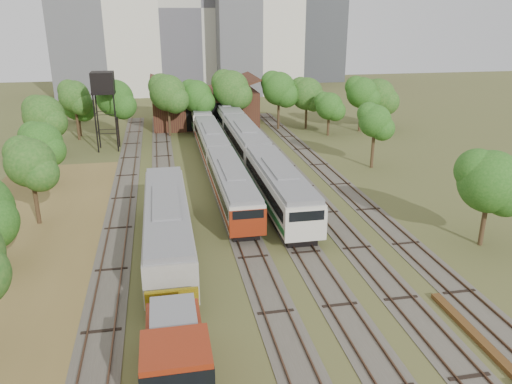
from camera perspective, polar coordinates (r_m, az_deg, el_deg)
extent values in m
plane|color=#475123|center=(28.46, 7.89, -16.56)|extent=(240.00, 240.00, 0.00)
cube|color=brown|center=(35.42, -26.36, -10.75)|extent=(14.00, 60.00, 0.04)
cube|color=#4C473D|center=(49.65, -14.94, -0.69)|extent=(2.60, 80.00, 0.06)
cube|color=#472D1E|center=(49.69, -15.77, -0.65)|extent=(0.08, 80.00, 0.14)
cube|color=#472D1E|center=(49.57, -14.12, -0.54)|extent=(0.08, 80.00, 0.14)
cube|color=#4C473D|center=(49.49, -10.33, -0.40)|extent=(2.60, 80.00, 0.06)
cube|color=#472D1E|center=(49.47, -11.16, -0.35)|extent=(0.08, 80.00, 0.14)
cube|color=#472D1E|center=(49.47, -9.50, -0.25)|extent=(0.08, 80.00, 0.14)
cube|color=#4C473D|center=(49.86, -3.43, 0.05)|extent=(2.60, 80.00, 0.06)
cube|color=#472D1E|center=(49.74, -4.25, 0.09)|extent=(0.08, 80.00, 0.14)
cube|color=#472D1E|center=(49.92, -2.61, 0.20)|extent=(0.08, 80.00, 0.14)
cube|color=#4C473D|center=(50.49, 1.07, 0.34)|extent=(2.60, 80.00, 0.06)
cube|color=#472D1E|center=(50.33, 0.27, 0.38)|extent=(0.08, 80.00, 0.14)
cube|color=#472D1E|center=(50.61, 1.87, 0.48)|extent=(0.08, 80.00, 0.14)
cube|color=#4C473D|center=(51.44, 5.44, 0.62)|extent=(2.60, 80.00, 0.06)
cube|color=#472D1E|center=(51.22, 4.67, 0.66)|extent=(0.08, 80.00, 0.14)
cube|color=#472D1E|center=(51.61, 6.20, 0.76)|extent=(0.08, 80.00, 0.14)
cube|color=#4C473D|center=(52.66, 9.62, 0.88)|extent=(2.60, 80.00, 0.06)
cube|color=#472D1E|center=(52.40, 8.89, 0.93)|extent=(0.08, 80.00, 0.14)
cube|color=#472D1E|center=(52.89, 10.35, 1.02)|extent=(0.08, 80.00, 0.14)
cube|color=black|center=(45.99, -2.76, -1.18)|extent=(2.14, 15.64, 0.78)
cube|color=beige|center=(45.45, -2.80, 0.71)|extent=(2.82, 17.00, 2.43)
cube|color=black|center=(45.35, -2.80, 1.06)|extent=(2.88, 15.64, 0.83)
cube|color=slate|center=(45.02, -2.82, 2.38)|extent=(2.59, 16.66, 0.35)
cube|color=maroon|center=(45.67, -2.78, -0.10)|extent=(2.88, 16.66, 0.44)
cube|color=maroon|center=(37.70, -0.92, -3.56)|extent=(2.86, 0.25, 2.19)
cube|color=black|center=(62.54, -5.11, 4.43)|extent=(2.14, 15.64, 0.78)
cube|color=beige|center=(62.14, -5.15, 5.85)|extent=(2.82, 17.00, 2.43)
cube|color=black|center=(62.07, -5.16, 6.11)|extent=(2.88, 15.64, 0.83)
cube|color=slate|center=(61.83, -5.19, 7.10)|extent=(2.59, 16.66, 0.35)
cube|color=maroon|center=(62.31, -5.13, 5.25)|extent=(2.88, 16.66, 0.44)
cube|color=black|center=(45.01, 2.62, -1.60)|extent=(2.39, 15.64, 0.87)
cube|color=beige|center=(44.39, 2.66, 0.56)|extent=(3.14, 17.00, 2.71)
cube|color=black|center=(44.29, 2.66, 0.95)|extent=(3.20, 15.64, 0.92)
cube|color=slate|center=(43.91, 2.69, 2.47)|extent=(2.89, 16.66, 0.39)
cube|color=#186229|center=(44.64, 2.64, -0.36)|extent=(3.20, 16.66, 0.49)
cube|color=beige|center=(36.84, 5.73, -3.87)|extent=(3.18, 0.25, 2.44)
cube|color=black|center=(61.30, -1.19, 4.23)|extent=(2.39, 15.64, 0.87)
cube|color=beige|center=(60.85, -1.21, 5.86)|extent=(3.14, 17.00, 2.71)
cube|color=black|center=(60.77, -1.21, 6.15)|extent=(3.20, 15.64, 0.92)
cube|color=slate|center=(60.50, -1.22, 7.28)|extent=(2.89, 16.66, 0.39)
cube|color=#186229|center=(61.04, -1.20, 5.16)|extent=(3.20, 16.66, 0.49)
cube|color=black|center=(78.12, -3.41, 7.58)|extent=(2.39, 15.64, 0.87)
cube|color=beige|center=(77.77, -3.44, 8.87)|extent=(3.14, 17.00, 2.71)
cube|color=black|center=(77.71, -3.44, 9.10)|extent=(3.20, 15.64, 0.92)
cube|color=slate|center=(77.49, -3.46, 9.99)|extent=(2.89, 16.66, 0.39)
cube|color=#186229|center=(77.91, -3.43, 8.32)|extent=(3.20, 16.66, 0.49)
cube|color=black|center=(80.48, -6.53, 7.81)|extent=(2.11, 14.72, 0.77)
cube|color=beige|center=(80.17, -6.58, 8.92)|extent=(2.79, 16.00, 2.40)
cube|color=black|center=(80.12, -6.59, 9.12)|extent=(2.85, 14.72, 0.82)
cube|color=slate|center=(79.93, -6.62, 9.88)|extent=(2.56, 15.68, 0.35)
cube|color=#186229|center=(80.30, -6.56, 8.44)|extent=(2.85, 15.68, 0.43)
cube|color=beige|center=(72.42, -6.05, 7.69)|extent=(2.83, 0.25, 2.16)
cube|color=black|center=(25.83, -9.04, -19.60)|extent=(2.36, 7.20, 0.97)
cube|color=maroon|center=(25.69, -9.28, -16.25)|extent=(2.68, 4.40, 1.61)
cube|color=maroon|center=(22.60, -9.02, -19.94)|extent=(2.90, 2.79, 2.90)
cube|color=black|center=(22.16, -9.12, -18.54)|extent=(2.95, 2.84, 0.97)
cube|color=gold|center=(28.34, -9.53, -12.64)|extent=(2.90, 0.20, 1.93)
cube|color=slate|center=(24.03, -9.44, -13.93)|extent=(2.15, 3.60, 0.21)
cube|color=black|center=(37.78, -9.95, -6.21)|extent=(2.40, 16.56, 0.87)
cube|color=gray|center=(37.04, -10.11, -3.70)|extent=(3.16, 18.00, 2.73)
cube|color=black|center=(36.91, -10.14, -3.24)|extent=(3.22, 16.56, 0.93)
cube|color=slate|center=(36.46, -10.26, -1.45)|extent=(2.91, 17.64, 0.39)
cylinder|color=black|center=(66.50, -17.84, 7.37)|extent=(0.18, 0.18, 7.31)
cylinder|color=black|center=(66.25, -15.71, 7.54)|extent=(0.18, 0.18, 7.31)
cylinder|color=black|center=(68.90, -17.63, 7.80)|extent=(0.18, 0.18, 7.31)
cylinder|color=black|center=(68.66, -15.57, 7.96)|extent=(0.18, 0.18, 7.31)
cube|color=black|center=(66.94, -17.00, 10.81)|extent=(2.88, 2.88, 0.20)
cube|color=black|center=(66.77, -17.12, 11.94)|extent=(2.74, 2.74, 2.47)
cube|color=brown|center=(30.81, 23.85, -14.84)|extent=(0.54, 8.59, 0.28)
cube|color=#3C1B15|center=(81.11, -5.95, 9.62)|extent=(16.00, 11.00, 5.50)
cube|color=#3C1B15|center=(80.35, -8.93, 11.82)|extent=(8.45, 11.55, 2.96)
cube|color=#3C1B15|center=(81.05, -3.15, 12.09)|extent=(8.45, 11.55, 2.96)
cube|color=black|center=(75.87, -5.54, 8.52)|extent=(6.40, 0.15, 4.12)
cylinder|color=#382616|center=(45.45, -23.84, -0.86)|extent=(0.36, 0.36, 4.21)
sphere|color=#1D5316|center=(44.51, -24.41, 3.07)|extent=(4.01, 4.01, 4.01)
cylinder|color=#382616|center=(55.15, -22.96, 2.35)|extent=(0.36, 0.36, 3.60)
sphere|color=#1D5316|center=(54.47, -23.35, 5.14)|extent=(4.25, 4.25, 4.25)
cylinder|color=#382616|center=(66.88, -22.73, 5.42)|extent=(0.36, 0.36, 4.05)
sphere|color=#1D5316|center=(66.27, -23.09, 8.04)|extent=(4.91, 4.91, 4.91)
cylinder|color=#382616|center=(76.94, -19.51, 7.34)|extent=(0.36, 0.36, 3.60)
sphere|color=#1D5316|center=(76.45, -19.75, 9.37)|extent=(4.35, 4.35, 4.35)
cylinder|color=#382616|center=(87.93, -19.87, 8.66)|extent=(0.36, 0.36, 3.41)
sphere|color=#1D5316|center=(87.52, -20.07, 10.35)|extent=(4.78, 4.78, 4.78)
cylinder|color=#382616|center=(74.65, -19.73, 7.41)|extent=(0.36, 0.36, 4.73)
sphere|color=#1D5316|center=(74.04, -20.06, 10.17)|extent=(4.21, 4.21, 4.21)
cylinder|color=#382616|center=(70.57, -15.55, 7.26)|extent=(0.36, 0.36, 4.89)
sphere|color=#1D5316|center=(69.90, -15.84, 10.28)|extent=(4.90, 4.90, 4.90)
cylinder|color=#382616|center=(73.61, -9.89, 8.17)|extent=(0.36, 0.36, 4.89)
sphere|color=#1D5316|center=(72.97, -10.06, 11.08)|extent=(5.13, 5.13, 5.13)
cylinder|color=#382616|center=(75.50, -6.74, 8.36)|extent=(0.36, 0.36, 4.23)
sphere|color=#1D5316|center=(74.94, -6.84, 10.81)|extent=(4.70, 4.70, 4.70)
cylinder|color=#382616|center=(75.90, -2.83, 8.82)|extent=(0.36, 0.36, 4.99)
sphere|color=#1D5316|center=(75.27, -2.88, 11.71)|extent=(5.37, 5.37, 5.37)
cylinder|color=#382616|center=(77.17, 2.58, 8.96)|extent=(0.36, 0.36, 4.86)
sphere|color=#1D5316|center=(76.56, 2.63, 11.72)|extent=(4.99, 4.99, 4.99)
cylinder|color=#382616|center=(77.99, 5.75, 8.74)|extent=(0.36, 0.36, 4.20)
sphere|color=#1D5316|center=(77.44, 5.83, 11.11)|extent=(4.90, 4.90, 4.90)
cylinder|color=#382616|center=(77.26, 11.81, 8.46)|extent=(0.36, 0.36, 4.56)
sphere|color=#1D5316|center=(76.68, 11.99, 11.05)|extent=(4.54, 4.54, 4.54)
cylinder|color=#382616|center=(79.98, 13.54, 8.45)|extent=(0.36, 0.36, 3.87)
sphere|color=#1D5316|center=(79.48, 13.71, 10.56)|extent=(5.39, 5.39, 5.39)
cylinder|color=#382616|center=(41.53, 24.58, -2.98)|extent=(0.36, 0.36, 4.02)
sphere|color=#1D5316|center=(40.53, 25.20, 1.09)|extent=(4.67, 4.67, 4.67)
cylinder|color=#382616|center=(58.79, 13.19, 4.76)|extent=(0.36, 0.36, 4.27)
sphere|color=#1D5316|center=(58.05, 13.44, 7.90)|extent=(3.67, 3.67, 3.67)
cylinder|color=#382616|center=(73.89, 8.27, 7.70)|extent=(0.36, 0.36, 3.37)
sphere|color=#1D5316|center=(73.41, 8.37, 9.69)|extent=(3.90, 3.90, 3.90)
cube|color=beige|center=(122.01, -6.69, 20.13)|extent=(20.00, 18.00, 36.00)
cube|color=#3B3E42|center=(138.16, 7.08, 18.38)|extent=(12.00, 12.00, 28.00)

